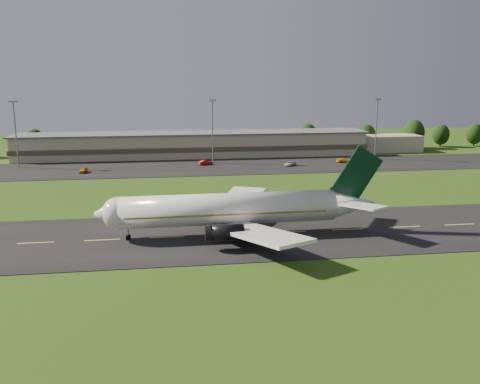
{
  "coord_description": "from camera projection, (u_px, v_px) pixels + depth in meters",
  "views": [
    {
      "loc": [
        -11.55,
        -90.39,
        27.75
      ],
      "look_at": [
        3.13,
        8.0,
        6.0
      ],
      "focal_mm": 40.0,
      "sensor_mm": 36.0,
      "label": 1
    }
  ],
  "objects": [
    {
      "name": "service_vehicle_b",
      "position": [
        205.0,
        162.0,
        168.87
      ],
      "size": [
        4.69,
        3.11,
        1.46
      ],
      "primitive_type": "imported",
      "rotation": [
        0.0,
        0.0,
        1.96
      ],
      "color": "#A8120B",
      "rests_on": "apron"
    },
    {
      "name": "ground",
      "position": [
        229.0,
        235.0,
        94.93
      ],
      "size": [
        360.0,
        360.0,
        0.0
      ],
      "primitive_type": "plane",
      "color": "#234010",
      "rests_on": "ground"
    },
    {
      "name": "service_vehicle_d",
      "position": [
        344.0,
        160.0,
        172.99
      ],
      "size": [
        5.14,
        2.72,
        1.42
      ],
      "primitive_type": "imported",
      "rotation": [
        0.0,
        0.0,
        1.42
      ],
      "color": "orange",
      "rests_on": "apron"
    },
    {
      "name": "light_mast_west",
      "position": [
        15.0,
        126.0,
        161.58
      ],
      "size": [
        2.4,
        1.2,
        20.35
      ],
      "color": "gray",
      "rests_on": "ground"
    },
    {
      "name": "terminal",
      "position": [
        212.0,
        144.0,
        187.93
      ],
      "size": [
        145.0,
        16.0,
        8.4
      ],
      "color": "tan",
      "rests_on": "ground"
    },
    {
      "name": "light_mast_east",
      "position": [
        377.0,
        121.0,
        178.15
      ],
      "size": [
        2.4,
        1.2,
        20.35
      ],
      "color": "gray",
      "rests_on": "ground"
    },
    {
      "name": "service_vehicle_c",
      "position": [
        290.0,
        164.0,
        167.01
      ],
      "size": [
        4.79,
        4.82,
        1.29
      ],
      "primitive_type": "imported",
      "rotation": [
        0.0,
        0.0,
        -0.78
      ],
      "color": "silver",
      "rests_on": "apron"
    },
    {
      "name": "service_vehicle_a",
      "position": [
        83.0,
        170.0,
        155.19
      ],
      "size": [
        2.18,
        4.57,
        1.51
      ],
      "primitive_type": "imported",
      "rotation": [
        0.0,
        0.0,
        -0.09
      ],
      "color": "#C5820B",
      "rests_on": "apron"
    },
    {
      "name": "tree_line",
      "position": [
        286.0,
        137.0,
        201.01
      ],
      "size": [
        195.77,
        9.75,
        11.05
      ],
      "color": "black",
      "rests_on": "ground"
    },
    {
      "name": "apron",
      "position": [
        199.0,
        167.0,
        164.49
      ],
      "size": [
        260.0,
        30.0,
        0.1
      ],
      "primitive_type": "cube",
      "color": "black",
      "rests_on": "ground"
    },
    {
      "name": "airliner",
      "position": [
        233.0,
        209.0,
        94.05
      ],
      "size": [
        51.25,
        42.18,
        15.57
      ],
      "rotation": [
        0.0,
        0.0,
        0.01
      ],
      "color": "white",
      "rests_on": "ground"
    },
    {
      "name": "taxiway",
      "position": [
        229.0,
        235.0,
        94.92
      ],
      "size": [
        220.0,
        30.0,
        0.1
      ],
      "primitive_type": "cube",
      "color": "black",
      "rests_on": "ground"
    },
    {
      "name": "light_mast_centre",
      "position": [
        213.0,
        124.0,
        170.23
      ],
      "size": [
        2.4,
        1.2,
        20.35
      ],
      "color": "gray",
      "rests_on": "ground"
    }
  ]
}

